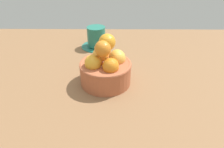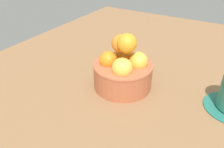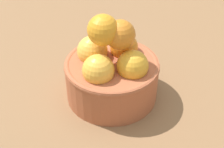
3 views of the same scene
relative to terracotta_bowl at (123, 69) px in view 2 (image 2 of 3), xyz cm
name	(u,v)px [view 2 (image 2 of 3)]	position (x,y,z in cm)	size (l,w,h in cm)	color
ground_plane	(122,92)	(0.00, 0.04, -7.08)	(130.70, 91.26, 4.09)	brown
terracotta_bowl	(123,69)	(0.00, 0.00, 0.00)	(14.76, 14.76, 14.61)	#AD5938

